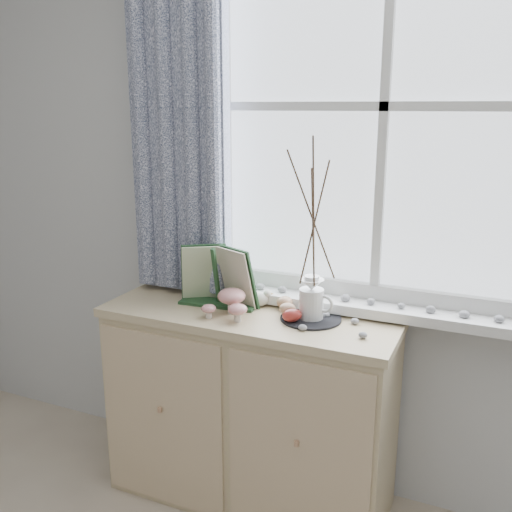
{
  "coord_description": "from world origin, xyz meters",
  "views": [
    {
      "loc": [
        0.75,
        -0.2,
        1.65
      ],
      "look_at": [
        -0.1,
        1.7,
        1.1
      ],
      "focal_mm": 40.0,
      "sensor_mm": 36.0,
      "label": 1
    }
  ],
  "objects_px": {
    "sideboard": "(249,407)",
    "toadstool_cluster": "(230,301)",
    "botanical_book": "(214,277)",
    "twig_pitcher": "(314,215)"
  },
  "relations": [
    {
      "from": "botanical_book",
      "to": "toadstool_cluster",
      "type": "relative_size",
      "value": 2.01
    },
    {
      "from": "sideboard",
      "to": "toadstool_cluster",
      "type": "relative_size",
      "value": 6.41
    },
    {
      "from": "sideboard",
      "to": "twig_pitcher",
      "type": "bearing_deg",
      "value": 5.32
    },
    {
      "from": "sideboard",
      "to": "toadstool_cluster",
      "type": "height_order",
      "value": "toadstool_cluster"
    },
    {
      "from": "botanical_book",
      "to": "twig_pitcher",
      "type": "distance_m",
      "value": 0.49
    },
    {
      "from": "sideboard",
      "to": "twig_pitcher",
      "type": "height_order",
      "value": "twig_pitcher"
    },
    {
      "from": "sideboard",
      "to": "botanical_book",
      "type": "bearing_deg",
      "value": -179.28
    },
    {
      "from": "twig_pitcher",
      "to": "toadstool_cluster",
      "type": "bearing_deg",
      "value": -161.7
    },
    {
      "from": "sideboard",
      "to": "botanical_book",
      "type": "xyz_separation_m",
      "value": [
        -0.15,
        -0.0,
        0.56
      ]
    },
    {
      "from": "botanical_book",
      "to": "twig_pitcher",
      "type": "relative_size",
      "value": 0.53
    }
  ]
}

